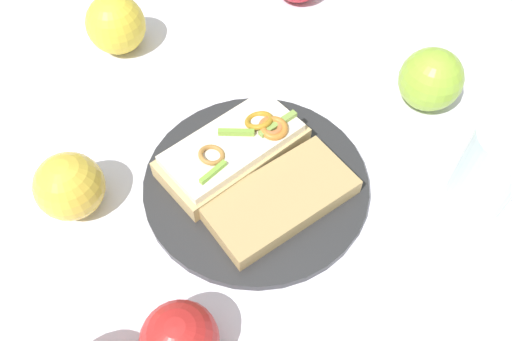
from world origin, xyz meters
TOP-DOWN VIEW (x-y plane):
  - ground_plane at (0.00, 0.00)m, footprint 2.00×2.00m
  - plate at (0.00, 0.00)m, footprint 0.26×0.26m
  - sandwich at (0.03, 0.03)m, footprint 0.19×0.17m
  - bread_slice_side at (-0.03, -0.03)m, footprint 0.18×0.17m
  - apple_1 at (-0.20, 0.03)m, footprint 0.09×0.09m
  - apple_2 at (0.17, -0.19)m, footprint 0.11×0.11m
  - apple_4 at (0.20, 0.23)m, footprint 0.10×0.10m
  - apple_5 at (-0.06, 0.19)m, footprint 0.10×0.10m
  - drinking_glass at (0.03, -0.25)m, footprint 0.07×0.07m

SIDE VIEW (x-z plane):
  - ground_plane at x=0.00m, z-range 0.00..0.00m
  - plate at x=0.00m, z-range 0.00..0.01m
  - bread_slice_side at x=-0.03m, z-range 0.01..0.03m
  - sandwich at x=0.03m, z-range 0.00..0.05m
  - apple_1 at x=-0.20m, z-range 0.00..0.07m
  - apple_5 at x=-0.06m, z-range 0.00..0.08m
  - apple_2 at x=0.17m, z-range 0.00..0.08m
  - apple_4 at x=0.20m, z-range 0.00..0.08m
  - drinking_glass at x=0.03m, z-range 0.00..0.10m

